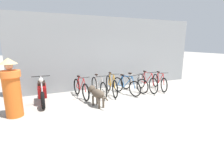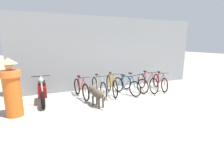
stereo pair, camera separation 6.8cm
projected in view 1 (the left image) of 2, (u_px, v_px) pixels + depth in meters
ground_plane at (146, 105)px, 6.07m from camera, size 60.00×60.00×0.00m
shop_wall_back at (112, 53)px, 8.32m from camera, size 8.96×0.20×3.26m
bicycle_0 at (81, 89)px, 6.87m from camera, size 0.46×1.67×0.88m
bicycle_1 at (99, 87)px, 7.14m from camera, size 0.46×1.78×0.88m
bicycle_2 at (111, 85)px, 7.30m from camera, size 0.46×1.76×0.93m
bicycle_3 at (126, 86)px, 7.36m from camera, size 0.60×1.58×0.84m
bicycle_4 at (134, 84)px, 7.78m from camera, size 0.59×1.59×0.84m
bicycle_5 at (147, 83)px, 7.86m from camera, size 0.46×1.76×0.90m
bicycle_6 at (159, 82)px, 8.09m from camera, size 0.56×1.58×0.84m
motorcycle at (42, 92)px, 6.27m from camera, size 0.58×1.98×1.05m
stray_dog at (97, 93)px, 5.92m from camera, size 0.47×1.10×0.67m
person_in_robes at (12, 88)px, 4.99m from camera, size 0.79×0.79×1.72m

